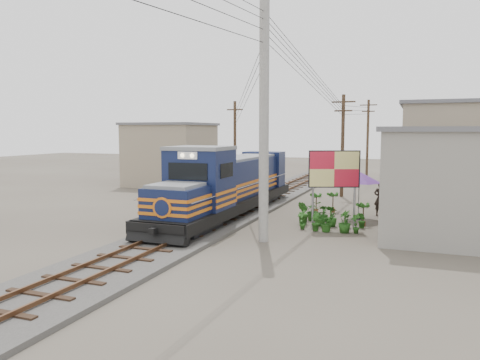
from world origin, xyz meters
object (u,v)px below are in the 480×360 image
at_px(vendor, 380,199).
at_px(market_umbrella, 359,177).
at_px(billboard, 334,171).
at_px(locomotive, 228,186).

bearing_deg(vendor, market_umbrella, 58.38).
bearing_deg(vendor, billboard, 71.49).
bearing_deg(market_umbrella, locomotive, -165.16).
bearing_deg(billboard, market_umbrella, 53.50).
bearing_deg(locomotive, vendor, 22.32).
height_order(market_umbrella, vendor, market_umbrella).
xyz_separation_m(billboard, vendor, (1.78, 4.28, -1.77)).
bearing_deg(market_umbrella, billboard, -105.39).
relative_size(billboard, market_umbrella, 1.33).
xyz_separation_m(locomotive, vendor, (7.55, 3.10, -0.71)).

